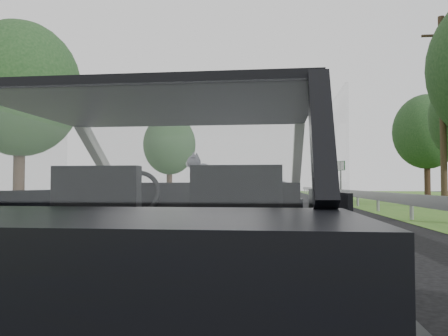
% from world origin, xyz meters
% --- Properties ---
extents(subject_car, '(1.80, 4.00, 1.45)m').
position_xyz_m(subject_car, '(0.00, 0.00, 0.72)').
color(subject_car, black).
rests_on(subject_car, ground).
extents(dashboard, '(1.58, 0.45, 0.30)m').
position_xyz_m(dashboard, '(0.00, 0.62, 0.85)').
color(dashboard, black).
rests_on(dashboard, subject_car).
extents(driver_seat, '(0.50, 0.72, 0.42)m').
position_xyz_m(driver_seat, '(-0.40, -0.29, 0.88)').
color(driver_seat, black).
rests_on(driver_seat, subject_car).
extents(passenger_seat, '(0.50, 0.72, 0.42)m').
position_xyz_m(passenger_seat, '(0.40, -0.29, 0.88)').
color(passenger_seat, black).
rests_on(passenger_seat, subject_car).
extents(steering_wheel, '(0.36, 0.36, 0.04)m').
position_xyz_m(steering_wheel, '(-0.40, 0.33, 0.92)').
color(steering_wheel, black).
rests_on(steering_wheel, dashboard).
extents(cat, '(0.58, 0.29, 0.25)m').
position_xyz_m(cat, '(0.20, 0.67, 1.08)').
color(cat, gray).
rests_on(cat, dashboard).
extents(guardrail, '(0.05, 90.00, 0.32)m').
position_xyz_m(guardrail, '(4.30, 10.00, 0.58)').
color(guardrail, gray).
rests_on(guardrail, ground).
extents(other_car, '(2.41, 4.78, 1.51)m').
position_xyz_m(other_car, '(-0.16, 15.94, 0.75)').
color(other_car, '#A3A9B5').
rests_on(other_car, ground).
extents(highway_sign, '(0.49, 0.97, 2.52)m').
position_xyz_m(highway_sign, '(4.83, 25.94, 1.26)').
color(highway_sign, '#0B4D1B').
rests_on(highway_sign, ground).
extents(utility_pole, '(0.32, 0.32, 8.56)m').
position_xyz_m(utility_pole, '(8.07, 17.53, 4.28)').
color(utility_pole, black).
rests_on(utility_pole, ground).
extents(tree_3, '(6.89, 6.89, 9.07)m').
position_xyz_m(tree_3, '(14.50, 39.02, 4.53)').
color(tree_3, black).
rests_on(tree_3, ground).
extents(tree_5, '(6.10, 6.10, 8.80)m').
position_xyz_m(tree_5, '(-11.82, 17.21, 4.40)').
color(tree_5, black).
rests_on(tree_5, ground).
extents(tree_6, '(5.92, 5.92, 7.00)m').
position_xyz_m(tree_6, '(-8.59, 34.72, 3.50)').
color(tree_6, black).
rests_on(tree_6, ground).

